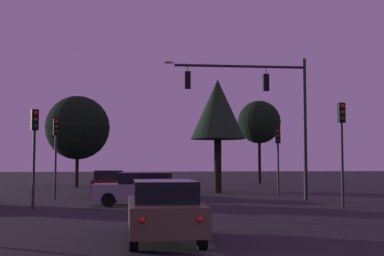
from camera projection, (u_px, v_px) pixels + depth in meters
The scene contains 12 objects.
ground_plane at pixel (171, 194), 32.15m from camera, with size 168.00×168.00×0.00m, color black.
traffic_signal_mast_arm at pixel (265, 100), 27.19m from camera, with size 7.65×0.47×7.55m.
traffic_light_corner_left at pixel (56, 142), 27.92m from camera, with size 0.35×0.38×4.37m.
traffic_light_corner_right at pixel (278, 148), 31.55m from camera, with size 0.34×0.37×4.06m.
traffic_light_median at pixel (34, 138), 22.11m from camera, with size 0.37×0.39×4.27m.
traffic_light_far_side at pixel (342, 133), 22.99m from camera, with size 0.32×0.36×4.66m.
car_nearside_lane at pixel (164, 209), 12.95m from camera, with size 1.76×4.39×1.52m.
car_crossing_left at pixel (143, 188), 23.75m from camera, with size 4.58×2.06×1.52m.
car_far_lane at pixel (109, 183), 30.34m from camera, with size 1.96×4.41×1.52m.
tree_behind_sign at pixel (78, 128), 41.73m from camera, with size 5.19×5.19×7.41m.
tree_left_far at pixel (259, 122), 49.42m from camera, with size 4.12×4.12×7.94m.
tree_center_horizon at pixel (218, 110), 33.96m from camera, with size 3.62×3.62×7.50m.
Camera 1 is at (-2.75, -7.76, 1.96)m, focal length 48.09 mm.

